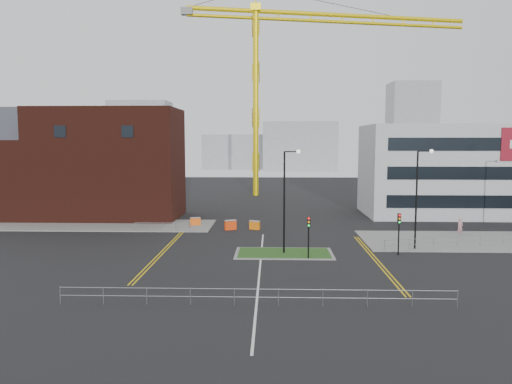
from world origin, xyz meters
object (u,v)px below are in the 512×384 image
streetlamp_island (287,193)px  traffic_light_island (309,229)px  pedestrian (460,227)px  tower_crane (288,54)px

streetlamp_island → traffic_light_island: size_ratio=2.52×
traffic_light_island → pedestrian: bearing=33.5°
tower_crane → traffic_light_island: bearing=-89.7°
traffic_light_island → pedestrian: traffic_light_island is taller
streetlamp_island → traffic_light_island: (1.78, -2.02, -2.85)m
streetlamp_island → pedestrian: streetlamp_island is taller
tower_crane → traffic_light_island: 55.21m
streetlamp_island → tower_crane: bearing=88.2°
tower_crane → traffic_light_island: size_ratio=14.23×
streetlamp_island → pedestrian: bearing=26.1°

